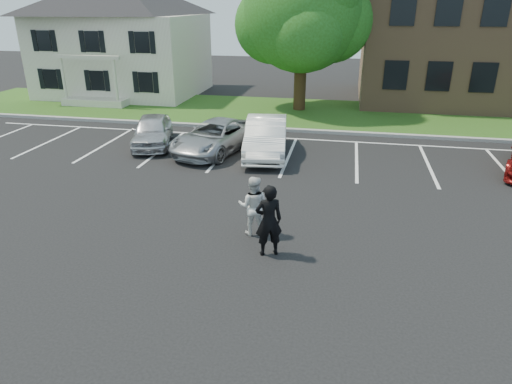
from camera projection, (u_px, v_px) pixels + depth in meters
ground_plane at (249, 251)px, 11.90m from camera, size 90.00×90.00×0.00m
curb at (299, 130)px, 22.72m from camera, size 40.00×0.30×0.15m
grass_strip at (307, 113)px, 26.36m from camera, size 44.00×8.00×0.08m
stall_lines at (324, 152)px, 19.74m from camera, size 34.00×5.36×0.01m
house at (123, 36)px, 30.84m from camera, size 10.30×9.22×7.60m
tree at (304, 14)px, 25.24m from camera, size 7.80×7.20×8.80m
man_black_suit at (269, 221)px, 11.38m from camera, size 0.81×0.68×1.90m
man_white_shirt at (253, 206)px, 12.45m from camera, size 0.87×0.71×1.70m
car_silver_west at (152, 131)px, 20.37m from camera, size 2.68×4.27×1.36m
car_silver_minivan at (216, 137)px, 19.53m from camera, size 3.43×5.19×1.33m
car_white_sedan at (266, 137)px, 19.07m from camera, size 2.25×4.90×1.56m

